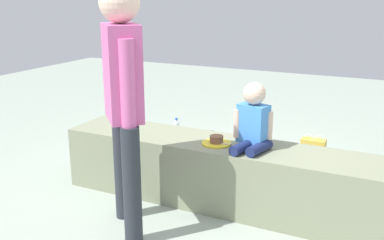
{
  "coord_description": "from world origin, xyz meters",
  "views": [
    {
      "loc": [
        1.22,
        -2.96,
        1.59
      ],
      "look_at": [
        -0.07,
        -0.32,
        0.75
      ],
      "focal_mm": 41.8,
      "sensor_mm": 36.0,
      "label": 1
    }
  ],
  "objects_px": {
    "gift_bag": "(313,153)",
    "cake_box_white": "(255,146)",
    "handbag_brown_canvas": "(301,179)",
    "cake_plate": "(217,141)",
    "water_bottle_far_side": "(176,129)",
    "child_seated": "(253,120)",
    "water_bottle_near_gift": "(183,139)",
    "handbag_black_leather": "(212,151)",
    "adult_standing": "(123,89)"
  },
  "relations": [
    {
      "from": "handbag_brown_canvas",
      "to": "cake_plate",
      "type": "bearing_deg",
      "value": -133.48
    },
    {
      "from": "gift_bag",
      "to": "water_bottle_near_gift",
      "type": "distance_m",
      "value": 1.35
    },
    {
      "from": "child_seated",
      "to": "handbag_black_leather",
      "type": "xyz_separation_m",
      "value": [
        -0.66,
        0.79,
        -0.59
      ]
    },
    {
      "from": "cake_plate",
      "to": "handbag_black_leather",
      "type": "distance_m",
      "value": 0.99
    },
    {
      "from": "gift_bag",
      "to": "handbag_brown_canvas",
      "type": "bearing_deg",
      "value": -87.91
    },
    {
      "from": "water_bottle_near_gift",
      "to": "adult_standing",
      "type": "bearing_deg",
      "value": -75.41
    },
    {
      "from": "cake_box_white",
      "to": "gift_bag",
      "type": "bearing_deg",
      "value": -17.17
    },
    {
      "from": "water_bottle_far_side",
      "to": "cake_box_white",
      "type": "height_order",
      "value": "water_bottle_far_side"
    },
    {
      "from": "handbag_black_leather",
      "to": "adult_standing",
      "type": "bearing_deg",
      "value": -90.47
    },
    {
      "from": "adult_standing",
      "to": "water_bottle_far_side",
      "type": "height_order",
      "value": "adult_standing"
    },
    {
      "from": "water_bottle_near_gift",
      "to": "handbag_brown_canvas",
      "type": "relative_size",
      "value": 0.64
    },
    {
      "from": "gift_bag",
      "to": "handbag_black_leather",
      "type": "xyz_separation_m",
      "value": [
        -0.9,
        -0.28,
        -0.03
      ]
    },
    {
      "from": "cake_plate",
      "to": "handbag_brown_canvas",
      "type": "height_order",
      "value": "cake_plate"
    },
    {
      "from": "cake_plate",
      "to": "water_bottle_far_side",
      "type": "distance_m",
      "value": 1.73
    },
    {
      "from": "child_seated",
      "to": "water_bottle_far_side",
      "type": "relative_size",
      "value": 2.04
    },
    {
      "from": "child_seated",
      "to": "water_bottle_near_gift",
      "type": "xyz_separation_m",
      "value": [
        -1.11,
        1.05,
        -0.62
      ]
    },
    {
      "from": "gift_bag",
      "to": "cake_box_white",
      "type": "relative_size",
      "value": 1.11
    },
    {
      "from": "adult_standing",
      "to": "handbag_brown_canvas",
      "type": "bearing_deg",
      "value": 51.05
    },
    {
      "from": "adult_standing",
      "to": "water_bottle_far_side",
      "type": "xyz_separation_m",
      "value": [
        -0.64,
        1.91,
        -0.89
      ]
    },
    {
      "from": "gift_bag",
      "to": "adult_standing",
      "type": "bearing_deg",
      "value": -118.29
    },
    {
      "from": "adult_standing",
      "to": "cake_plate",
      "type": "bearing_deg",
      "value": 55.88
    },
    {
      "from": "cake_plate",
      "to": "cake_box_white",
      "type": "relative_size",
      "value": 0.77
    },
    {
      "from": "child_seated",
      "to": "cake_plate",
      "type": "relative_size",
      "value": 2.16
    },
    {
      "from": "handbag_black_leather",
      "to": "cake_plate",
      "type": "bearing_deg",
      "value": -64.35
    },
    {
      "from": "cake_box_white",
      "to": "handbag_brown_canvas",
      "type": "distance_m",
      "value": 0.97
    },
    {
      "from": "gift_bag",
      "to": "handbag_black_leather",
      "type": "relative_size",
      "value": 1.01
    },
    {
      "from": "gift_bag",
      "to": "handbag_black_leather",
      "type": "height_order",
      "value": "gift_bag"
    },
    {
      "from": "gift_bag",
      "to": "cake_box_white",
      "type": "xyz_separation_m",
      "value": [
        -0.62,
        0.19,
        -0.08
      ]
    },
    {
      "from": "cake_box_white",
      "to": "handbag_brown_canvas",
      "type": "bearing_deg",
      "value": -48.98
    },
    {
      "from": "handbag_black_leather",
      "to": "handbag_brown_canvas",
      "type": "height_order",
      "value": "handbag_black_leather"
    },
    {
      "from": "child_seated",
      "to": "handbag_brown_canvas",
      "type": "distance_m",
      "value": 0.85
    },
    {
      "from": "cake_plate",
      "to": "gift_bag",
      "type": "relative_size",
      "value": 0.69
    },
    {
      "from": "cake_plate",
      "to": "cake_box_white",
      "type": "xyz_separation_m",
      "value": [
        -0.11,
        1.29,
        -0.46
      ]
    },
    {
      "from": "adult_standing",
      "to": "handbag_black_leather",
      "type": "distance_m",
      "value": 1.67
    },
    {
      "from": "child_seated",
      "to": "water_bottle_near_gift",
      "type": "bearing_deg",
      "value": 136.45
    },
    {
      "from": "water_bottle_far_side",
      "to": "handbag_brown_canvas",
      "type": "height_order",
      "value": "handbag_brown_canvas"
    },
    {
      "from": "cake_plate",
      "to": "gift_bag",
      "type": "distance_m",
      "value": 1.27
    },
    {
      "from": "water_bottle_far_side",
      "to": "handbag_brown_canvas",
      "type": "xyz_separation_m",
      "value": [
        1.57,
        -0.75,
        -0.01
      ]
    },
    {
      "from": "water_bottle_near_gift",
      "to": "handbag_brown_canvas",
      "type": "bearing_deg",
      "value": -20.88
    },
    {
      "from": "adult_standing",
      "to": "handbag_black_leather",
      "type": "xyz_separation_m",
      "value": [
        0.01,
        1.42,
        -0.88
      ]
    },
    {
      "from": "cake_box_white",
      "to": "handbag_brown_canvas",
      "type": "xyz_separation_m",
      "value": [
        0.64,
        -0.73,
        0.04
      ]
    },
    {
      "from": "adult_standing",
      "to": "gift_bag",
      "type": "height_order",
      "value": "adult_standing"
    },
    {
      "from": "handbag_black_leather",
      "to": "water_bottle_far_side",
      "type": "bearing_deg",
      "value": 142.73
    },
    {
      "from": "water_bottle_near_gift",
      "to": "handbag_brown_canvas",
      "type": "xyz_separation_m",
      "value": [
        1.37,
        -0.52,
        0.02
      ]
    },
    {
      "from": "adult_standing",
      "to": "water_bottle_far_side",
      "type": "distance_m",
      "value": 2.2
    },
    {
      "from": "gift_bag",
      "to": "water_bottle_near_gift",
      "type": "bearing_deg",
      "value": -179.16
    },
    {
      "from": "cake_plate",
      "to": "water_bottle_near_gift",
      "type": "height_order",
      "value": "cake_plate"
    },
    {
      "from": "child_seated",
      "to": "adult_standing",
      "type": "height_order",
      "value": "adult_standing"
    },
    {
      "from": "adult_standing",
      "to": "gift_bag",
      "type": "bearing_deg",
      "value": 61.71
    },
    {
      "from": "cake_box_white",
      "to": "cake_plate",
      "type": "bearing_deg",
      "value": -85.17
    }
  ]
}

